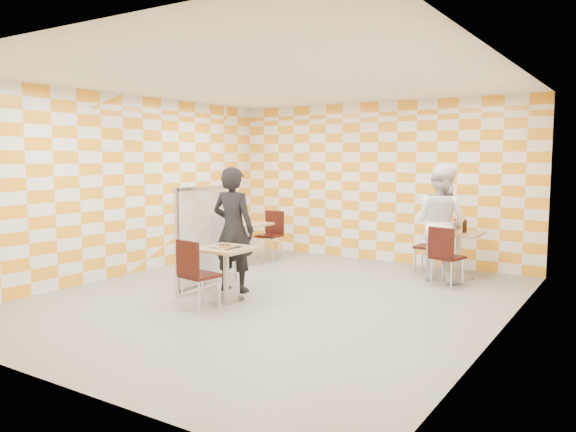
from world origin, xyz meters
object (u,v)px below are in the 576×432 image
object	(u,v)px
man_white	(441,223)
sport_bottle	(455,226)
chair_empty_near	(224,238)
chair_empty_far	(272,231)
chair_second_front	(444,252)
chair_second_side	(434,242)
main_table	(226,265)
empty_table	(249,236)
second_table	(459,247)
partition	(208,236)
soda_bottle	(465,226)
chair_main_front	(194,269)
man_dark	(233,230)

from	to	relation	value
man_white	sport_bottle	size ratio (longest dim) A/B	9.25
chair_empty_near	chair_empty_far	world-z (taller)	same
chair_second_front	chair_second_side	xyz separation A→B (m)	(-0.45, 0.91, 0.00)
main_table	empty_table	xyz separation A→B (m)	(-1.42, 2.43, 0.00)
second_table	chair_second_side	size ratio (longest dim) A/B	0.81
empty_table	chair_second_side	distance (m)	3.35
chair_empty_far	chair_second_front	bearing A→B (deg)	-9.97
partition	chair_second_front	bearing A→B (deg)	33.45
chair_second_front	chair_empty_near	size ratio (longest dim) A/B	1.00
main_table	chair_second_front	distance (m)	3.32
chair_second_side	chair_empty_near	xyz separation A→B (m)	(-3.30, -1.55, 0.00)
chair_second_side	soda_bottle	world-z (taller)	soda_bottle
second_table	chair_main_front	bearing A→B (deg)	-120.56
empty_table	chair_empty_near	size ratio (longest dim) A/B	0.81
man_white	chair_second_front	bearing A→B (deg)	132.41
main_table	chair_second_side	distance (m)	3.80
empty_table	man_dark	distance (m)	2.25
sport_bottle	soda_bottle	world-z (taller)	soda_bottle
chair_main_front	soda_bottle	world-z (taller)	soda_bottle
main_table	chair_empty_near	size ratio (longest dim) A/B	0.81
main_table	empty_table	world-z (taller)	same
empty_table	chair_empty_far	size ratio (longest dim) A/B	0.81
chair_second_front	man_white	bearing A→B (deg)	114.88
chair_second_front	man_white	size ratio (longest dim) A/B	0.50
chair_empty_near	man_white	world-z (taller)	man_white
chair_empty_near	chair_empty_far	size ratio (longest dim) A/B	1.00
main_table	chair_second_front	world-z (taller)	chair_second_front
chair_main_front	chair_empty_far	bearing A→B (deg)	109.70
empty_table	chair_empty_far	xyz separation A→B (m)	(0.08, 0.64, 0.04)
man_white	main_table	bearing A→B (deg)	72.35
chair_empty_far	sport_bottle	bearing A→B (deg)	5.27
partition	chair_main_front	bearing A→B (deg)	-56.86
main_table	partition	world-z (taller)	partition
empty_table	sport_bottle	world-z (taller)	sport_bottle
main_table	soda_bottle	size ratio (longest dim) A/B	3.26
main_table	partition	bearing A→B (deg)	147.19
partition	sport_bottle	bearing A→B (deg)	45.63
main_table	chair_empty_far	bearing A→B (deg)	113.65
empty_table	chair_second_side	world-z (taller)	chair_second_side
sport_bottle	chair_main_front	bearing A→B (deg)	-118.38
man_white	chair_empty_near	bearing A→B (deg)	34.56
second_table	empty_table	xyz separation A→B (m)	(-3.66, -0.81, 0.00)
main_table	chair_empty_near	world-z (taller)	chair_empty_near
chair_second_front	chair_second_side	world-z (taller)	same
man_white	sport_bottle	distance (m)	0.51
chair_second_side	sport_bottle	distance (m)	0.44
chair_main_front	soda_bottle	distance (m)	4.53
main_table	chair_second_side	world-z (taller)	chair_second_side
second_table	soda_bottle	world-z (taller)	soda_bottle
empty_table	man_white	xyz separation A→B (m)	(3.46, 0.47, 0.42)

